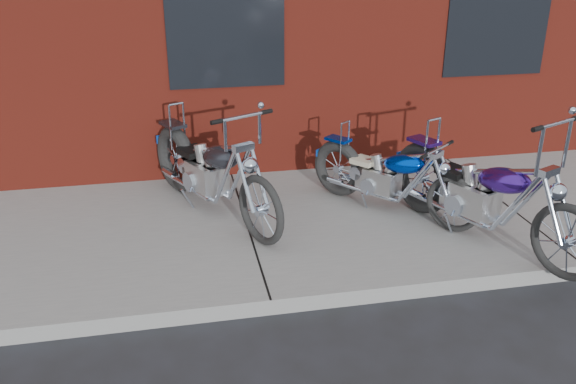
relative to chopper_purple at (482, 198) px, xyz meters
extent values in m
plane|color=#27282F|center=(-2.27, -0.72, -0.60)|extent=(120.00, 120.00, 0.00)
cube|color=gray|center=(-2.27, 0.78, -0.53)|extent=(22.00, 3.00, 0.15)
torus|color=black|center=(-0.25, 0.59, -0.05)|extent=(0.46, 0.80, 0.80)
cube|color=gray|center=(0.03, -0.07, -0.06)|extent=(0.46, 0.53, 0.33)
ellipsoid|color=#3B1886|center=(0.15, -0.35, 0.26)|extent=(0.51, 0.68, 0.34)
cube|color=black|center=(-0.09, 0.20, 0.16)|extent=(0.37, 0.39, 0.07)
cylinder|color=silver|center=(0.38, -0.89, 0.20)|extent=(0.17, 0.31, 0.60)
cylinder|color=silver|center=(0.33, -0.76, 0.94)|extent=(0.58, 0.27, 0.03)
cylinder|color=silver|center=(-0.22, 0.51, 0.37)|extent=(0.03, 0.03, 0.53)
cylinder|color=silver|center=(0.05, 0.21, -0.21)|extent=(0.44, 0.94, 0.05)
torus|color=black|center=(-1.01, 1.26, -0.12)|extent=(0.52, 0.61, 0.67)
torus|color=black|center=(-0.10, 0.11, -0.15)|extent=(0.43, 0.52, 0.61)
cube|color=gray|center=(-0.64, 0.79, -0.13)|extent=(0.44, 0.46, 0.28)
ellipsoid|color=#0033C9|center=(-0.48, 0.59, 0.15)|extent=(0.51, 0.55, 0.29)
cube|color=#BEB598|center=(-0.79, 0.98, 0.06)|extent=(0.34, 0.34, 0.06)
cylinder|color=silver|center=(-0.18, 0.20, 0.10)|extent=(0.20, 0.24, 0.50)
cylinder|color=silver|center=(-0.25, 0.29, 0.40)|extent=(0.42, 0.34, 0.03)
cylinder|color=silver|center=(-0.96, 1.21, 0.24)|extent=(0.03, 0.03, 0.45)
cylinder|color=silver|center=(-0.68, 1.02, -0.25)|extent=(0.55, 0.69, 0.04)
torus|color=black|center=(-2.88, 1.75, -0.05)|extent=(0.49, 0.79, 0.80)
torus|color=black|center=(-2.11, 0.19, -0.09)|extent=(0.39, 0.68, 0.72)
cube|color=gray|center=(-2.57, 1.11, -0.06)|extent=(0.48, 0.54, 0.33)
ellipsoid|color=#25262D|center=(-2.43, 0.84, 0.26)|extent=(0.53, 0.68, 0.34)
cube|color=black|center=(-2.70, 1.37, 0.16)|extent=(0.38, 0.40, 0.07)
cylinder|color=silver|center=(-2.17, 0.31, 0.20)|extent=(0.18, 0.31, 0.60)
cylinder|color=silver|center=(-2.23, 0.44, 0.80)|extent=(0.56, 0.30, 0.03)
cylinder|color=silver|center=(-2.84, 1.67, 0.37)|extent=(0.03, 0.03, 0.53)
cylinder|color=silver|center=(-2.56, 1.39, -0.21)|extent=(0.49, 0.92, 0.05)
camera|label=1|loc=(-2.99, -5.07, 2.43)|focal=38.00mm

